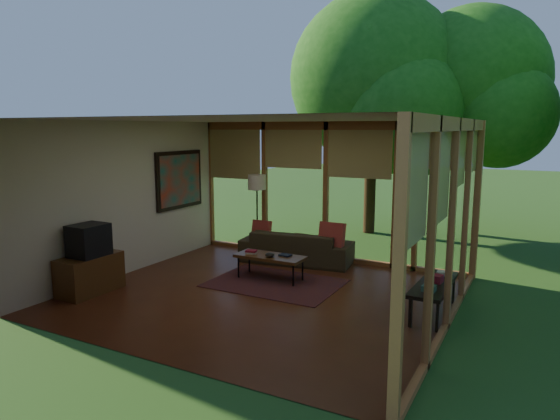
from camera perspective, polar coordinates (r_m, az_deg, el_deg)
The scene contains 25 objects.
floor at distance 7.88m, azimuth -2.05°, elevation -9.72°, with size 5.50×5.50×0.00m, color #602C19.
ceiling at distance 7.45m, azimuth -2.17°, elevation 10.31°, with size 5.50×5.50×0.00m, color silver.
wall_left at distance 9.23m, azimuth -17.06°, elevation 1.31°, with size 0.04×5.00×2.70m, color silver.
wall_front at distance 5.57m, azimuth -15.14°, elevation -3.68°, with size 5.50×0.04×2.70m, color silver.
window_wall_back at distance 9.77m, azimuth 5.26°, elevation 2.11°, with size 5.50×0.12×2.70m, color #9E5E31.
window_wall_right at distance 6.63m, azimuth 18.92°, elevation -1.81°, with size 0.12×5.00×2.70m, color #9E5E31.
tree_nw at distance 12.55m, azimuth 10.69°, elevation 14.55°, with size 4.03×4.03×5.77m.
tree_ne at distance 12.93m, azimuth 21.09°, elevation 13.53°, with size 3.44×3.44×5.39m.
rug at distance 8.45m, azimuth -0.56°, elevation -8.35°, with size 2.13×1.51×0.01m, color maroon.
sofa at distance 9.67m, azimuth 1.89°, elevation -4.20°, with size 2.12×0.83×0.62m, color #382F1C.
pillow_left at distance 9.91m, azimuth -2.12°, elevation -2.33°, with size 0.38×0.13×0.38m, color maroon.
pillow_right at distance 9.26m, azimuth 5.94°, elevation -2.93°, with size 0.47×0.16×0.47m, color maroon.
ct_book_lower at distance 8.68m, azimuth -3.32°, elevation -4.90°, with size 0.19×0.14×0.03m, color beige.
ct_book_upper at distance 8.68m, azimuth -3.32°, elevation -4.70°, with size 0.18×0.14×0.03m, color maroon.
ct_book_side at distance 8.51m, azimuth 0.61°, elevation -5.18°, with size 0.19×0.15×0.03m, color black.
ct_bowl at distance 8.44m, azimuth -1.17°, elevation -5.15°, with size 0.16×0.16×0.07m, color black.
media_cabinet at distance 8.47m, azimuth -20.89°, elevation -6.86°, with size 0.50×1.00×0.60m, color #583518.
television at distance 8.33m, azimuth -21.02°, elevation -3.24°, with size 0.45×0.55×0.50m, color black.
console_book_a at distance 6.93m, azimuth 15.70°, elevation -8.47°, with size 0.22×0.16×0.08m, color #315748.
console_book_b at distance 7.35m, azimuth 16.47°, elevation -7.39°, with size 0.23×0.17×0.10m, color maroon.
console_book_c at distance 7.73m, azimuth 17.07°, elevation -6.78°, with size 0.20×0.14×0.05m, color beige.
floor_lamp at distance 10.07m, azimuth -2.65°, elevation 2.67°, with size 0.36×0.36×1.65m.
coffee_table at distance 8.57m, azimuth -1.13°, elevation -5.42°, with size 1.20×0.50×0.43m.
side_console at distance 7.33m, azimuth 16.35°, elevation -8.22°, with size 0.60×1.40×0.46m.
wall_painting at distance 10.21m, azimuth -11.41°, elevation 3.40°, with size 0.06×1.35×1.15m.
Camera 1 is at (3.74, -6.44, 2.58)m, focal length 32.00 mm.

